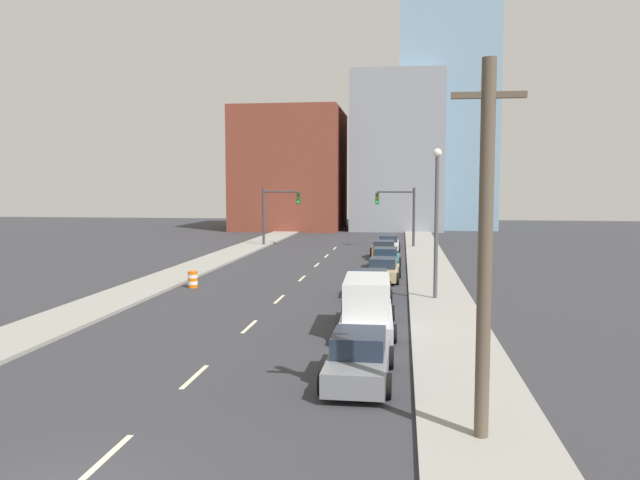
{
  "coord_description": "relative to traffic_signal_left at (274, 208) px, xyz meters",
  "views": [
    {
      "loc": [
        6.24,
        -10.2,
        5.8
      ],
      "look_at": [
        0.77,
        31.23,
        2.2
      ],
      "focal_mm": 35.0,
      "sensor_mm": 36.0,
      "label": 1
    }
  ],
  "objects": [
    {
      "name": "sidewalk_left",
      "position": [
        -2.15,
        2.0,
        -3.59
      ],
      "size": [
        3.16,
        102.26,
        0.15
      ],
      "color": "gray",
      "rests_on": "ground"
    },
    {
      "name": "sidewalk_right",
      "position": [
        14.27,
        2.0,
        -3.59
      ],
      "size": [
        3.16,
        102.26,
        0.15
      ],
      "color": "gray",
      "rests_on": "ground"
    },
    {
      "name": "lane_stripe_at_2m",
      "position": [
        6.06,
        -47.14,
        -3.66
      ],
      "size": [
        0.16,
        2.4,
        0.01
      ],
      "primitive_type": "cube",
      "color": "beige",
      "rests_on": "ground"
    },
    {
      "name": "lane_stripe_at_8m",
      "position": [
        6.06,
        -41.4,
        -3.66
      ],
      "size": [
        0.16,
        2.4,
        0.01
      ],
      "primitive_type": "cube",
      "color": "beige",
      "rests_on": "ground"
    },
    {
      "name": "lane_stripe_at_15m",
      "position": [
        6.06,
        -34.5,
        -3.66
      ],
      "size": [
        0.16,
        2.4,
        0.01
      ],
      "primitive_type": "cube",
      "color": "beige",
      "rests_on": "ground"
    },
    {
      "name": "lane_stripe_at_21m",
      "position": [
        6.06,
        -28.15,
        -3.66
      ],
      "size": [
        0.16,
        2.4,
        0.01
      ],
      "primitive_type": "cube",
      "color": "beige",
      "rests_on": "ground"
    },
    {
      "name": "lane_stripe_at_28m",
      "position": [
        6.06,
        -20.81,
        -3.66
      ],
      "size": [
        0.16,
        2.4,
        0.01
      ],
      "primitive_type": "cube",
      "color": "beige",
      "rests_on": "ground"
    },
    {
      "name": "lane_stripe_at_35m",
      "position": [
        6.06,
        -13.96,
        -3.66
      ],
      "size": [
        0.16,
        2.4,
        0.01
      ],
      "primitive_type": "cube",
      "color": "beige",
      "rests_on": "ground"
    },
    {
      "name": "lane_stripe_at_41m",
      "position": [
        6.06,
        -7.91,
        -3.66
      ],
      "size": [
        0.16,
        2.4,
        0.01
      ],
      "primitive_type": "cube",
      "color": "beige",
      "rests_on": "ground"
    },
    {
      "name": "lane_stripe_at_48m",
      "position": [
        6.06,
        -1.48,
        -3.66
      ],
      "size": [
        0.16,
        2.4,
        0.01
      ],
      "primitive_type": "cube",
      "color": "beige",
      "rests_on": "ground"
    },
    {
      "name": "building_brick_left",
      "position": [
        -2.89,
        25.55,
        4.4
      ],
      "size": [
        14.0,
        16.0,
        16.12
      ],
      "color": "brown",
      "rests_on": "ground"
    },
    {
      "name": "building_office_center",
      "position": [
        11.55,
        29.55,
        6.62
      ],
      "size": [
        12.0,
        20.0,
        20.56
      ],
      "color": "gray",
      "rests_on": "ground"
    },
    {
      "name": "building_glass_right",
      "position": [
        18.22,
        33.55,
        14.87
      ],
      "size": [
        13.0,
        20.0,
        37.08
      ],
      "color": "#7A9EB7",
      "rests_on": "ground"
    },
    {
      "name": "traffic_signal_left",
      "position": [
        0.0,
        0.0,
        0.0
      ],
      "size": [
        3.75,
        0.35,
        5.69
      ],
      "color": "#38383D",
      "rests_on": "ground"
    },
    {
      "name": "traffic_signal_right",
      "position": [
        12.31,
        0.0,
        0.0
      ],
      "size": [
        3.75,
        0.35,
        5.69
      ],
      "color": "#38383D",
      "rests_on": "ground"
    },
    {
      "name": "utility_pole_right_near",
      "position": [
        14.13,
        -45.29,
        0.74
      ],
      "size": [
        1.6,
        0.32,
        8.57
      ],
      "color": "brown",
      "rests_on": "ground"
    },
    {
      "name": "traffic_barrel",
      "position": [
        0.41,
        -25.17,
        -3.19
      ],
      "size": [
        0.56,
        0.56,
        0.95
      ],
      "color": "orange",
      "rests_on": "ground"
    },
    {
      "name": "street_lamp",
      "position": [
        14.01,
        -27.56,
        0.83
      ],
      "size": [
        0.44,
        0.44,
        7.69
      ],
      "color": "#4C4C51",
      "rests_on": "ground"
    },
    {
      "name": "sedan_gray",
      "position": [
        11.07,
        -41.18,
        -2.98
      ],
      "size": [
        2.04,
        4.62,
        1.49
      ],
      "rotation": [
        0.0,
        0.0,
        -0.01
      ],
      "color": "slate",
      "rests_on": "ground"
    },
    {
      "name": "box_truck_silver",
      "position": [
        10.95,
        -34.76,
        -2.63
      ],
      "size": [
        2.44,
        6.14,
        2.19
      ],
      "rotation": [
        0.0,
        0.0,
        0.03
      ],
      "color": "#B2B2BC",
      "rests_on": "ground"
    },
    {
      "name": "sedan_blue",
      "position": [
        10.73,
        -27.16,
        -3.0
      ],
      "size": [
        2.28,
        4.79,
        1.44
      ],
      "rotation": [
        0.0,
        0.0,
        0.04
      ],
      "color": "navy",
      "rests_on": "ground"
    },
    {
      "name": "sedan_tan",
      "position": [
        11.17,
        -21.2,
        -3.0
      ],
      "size": [
        2.21,
        4.44,
        1.44
      ],
      "rotation": [
        0.0,
        0.0,
        -0.04
      ],
      "color": "tan",
      "rests_on": "ground"
    },
    {
      "name": "sedan_teal",
      "position": [
        11.16,
        -15.31,
        -2.99
      ],
      "size": [
        2.2,
        4.63,
        1.47
      ],
      "rotation": [
        0.0,
        0.0,
        -0.02
      ],
      "color": "#196B75",
      "rests_on": "ground"
    },
    {
      "name": "sedan_orange",
      "position": [
        10.83,
        -8.9,
        -3.01
      ],
      "size": [
        2.32,
        4.34,
        1.42
      ],
      "rotation": [
        0.0,
        0.0,
        0.05
      ],
      "color": "orange",
      "rests_on": "ground"
    },
    {
      "name": "sedan_white",
      "position": [
        11.08,
        -2.63,
        -3.03
      ],
      "size": [
        2.19,
        4.55,
        1.38
      ],
      "rotation": [
        0.0,
        0.0,
        0.01
      ],
      "color": "silver",
      "rests_on": "ground"
    }
  ]
}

